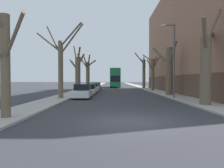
# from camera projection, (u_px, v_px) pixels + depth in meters

# --- Properties ---
(ground_plane) EXTENTS (300.00, 300.00, 0.00)m
(ground_plane) POSITION_uv_depth(u_px,v_px,m) (130.00, 122.00, 9.13)
(ground_plane) COLOR #333338
(sidewalk_left) EXTENTS (2.51, 120.00, 0.12)m
(sidewalk_left) POSITION_uv_depth(u_px,v_px,m) (95.00, 86.00, 59.14)
(sidewalk_left) COLOR #A39E93
(sidewalk_left) RESTS_ON ground
(sidewalk_right) EXTENTS (2.51, 120.00, 0.12)m
(sidewalk_right) POSITION_uv_depth(u_px,v_px,m) (137.00, 86.00, 59.08)
(sidewalk_right) COLOR #A39E93
(sidewalk_right) RESTS_ON ground
(building_facade_right) EXTENTS (10.08, 32.78, 15.88)m
(building_facade_right) POSITION_uv_depth(u_px,v_px,m) (203.00, 39.00, 29.41)
(building_facade_right) COLOR #93664C
(building_facade_right) RESTS_ON ground
(street_tree_left_0) EXTENTS (3.28, 3.19, 6.32)m
(street_tree_left_0) POSITION_uv_depth(u_px,v_px,m) (2.00, 57.00, 9.37)
(street_tree_left_0) COLOR brown
(street_tree_left_0) RESTS_ON ground
(street_tree_left_1) EXTENTS (4.65, 3.43, 7.47)m
(street_tree_left_1) POSITION_uv_depth(u_px,v_px,m) (61.00, 63.00, 19.78)
(street_tree_left_1) COLOR brown
(street_tree_left_1) RESTS_ON ground
(street_tree_left_2) EXTENTS (2.47, 2.89, 7.05)m
(street_tree_left_2) POSITION_uv_depth(u_px,v_px,m) (78.00, 72.00, 28.95)
(street_tree_left_2) COLOR brown
(street_tree_left_2) RESTS_ON ground
(street_tree_left_3) EXTENTS (3.86, 4.14, 7.01)m
(street_tree_left_3) POSITION_uv_depth(u_px,v_px,m) (87.00, 72.00, 39.75)
(street_tree_left_3) COLOR brown
(street_tree_left_3) RESTS_ON ground
(street_tree_right_0) EXTENTS (3.08, 4.79, 7.16)m
(street_tree_right_0) POSITION_uv_depth(u_px,v_px,m) (206.00, 64.00, 14.56)
(street_tree_right_0) COLOR brown
(street_tree_right_0) RESTS_ON ground
(street_tree_right_1) EXTENTS (2.42, 3.22, 6.45)m
(street_tree_right_1) POSITION_uv_depth(u_px,v_px,m) (169.00, 69.00, 23.92)
(street_tree_right_1) COLOR brown
(street_tree_right_1) RESTS_ON ground
(street_tree_right_2) EXTENTS (4.50, 3.91, 6.71)m
(street_tree_right_2) POSITION_uv_depth(u_px,v_px,m) (153.00, 72.00, 33.29)
(street_tree_right_2) COLOR brown
(street_tree_right_2) RESTS_ON ground
(street_tree_right_3) EXTENTS (2.33, 4.16, 7.82)m
(street_tree_right_3) POSITION_uv_depth(u_px,v_px,m) (144.00, 72.00, 43.01)
(street_tree_right_3) COLOR brown
(street_tree_right_3) RESTS_ON ground
(double_decker_bus) EXTENTS (2.44, 10.20, 4.58)m
(double_decker_bus) POSITION_uv_depth(u_px,v_px,m) (115.00, 77.00, 49.60)
(double_decker_bus) COLOR #1E7F47
(double_decker_bus) RESTS_ON ground
(parked_car_0) EXTENTS (1.76, 3.95, 1.48)m
(parked_car_0) POSITION_uv_depth(u_px,v_px,m) (83.00, 92.00, 20.76)
(parked_car_0) COLOR silver
(parked_car_0) RESTS_ON ground
(parked_car_1) EXTENTS (1.80, 4.07, 1.37)m
(parked_car_1) POSITION_uv_depth(u_px,v_px,m) (89.00, 89.00, 26.00)
(parked_car_1) COLOR silver
(parked_car_1) RESTS_ON ground
(parked_car_2) EXTENTS (1.76, 4.49, 1.34)m
(parked_car_2) POSITION_uv_depth(u_px,v_px,m) (93.00, 88.00, 31.41)
(parked_car_2) COLOR silver
(parked_car_2) RESTS_ON ground
(parked_car_3) EXTENTS (1.77, 4.15, 1.43)m
(parked_car_3) POSITION_uv_depth(u_px,v_px,m) (96.00, 86.00, 36.89)
(parked_car_3) COLOR olive
(parked_car_3) RESTS_ON ground
(lamp_post) EXTENTS (1.40, 0.20, 7.53)m
(lamp_post) POSITION_uv_depth(u_px,v_px,m) (173.00, 57.00, 20.00)
(lamp_post) COLOR #4C4F54
(lamp_post) RESTS_ON ground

